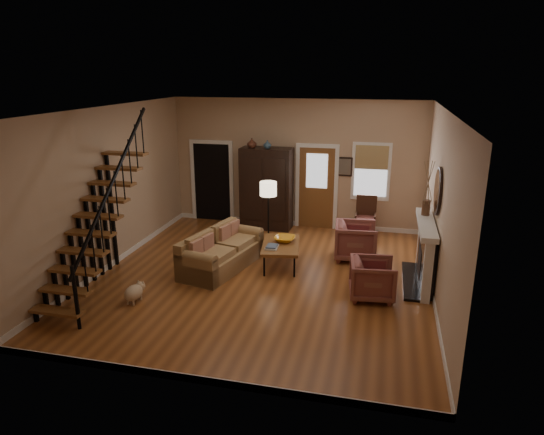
% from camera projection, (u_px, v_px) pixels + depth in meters
% --- Properties ---
extents(room, '(7.00, 7.33, 3.30)m').
position_uv_depth(room, '(264.00, 184.00, 10.97)').
color(room, '#945225').
rests_on(room, ground).
extents(staircase, '(0.94, 2.80, 3.20)m').
position_uv_depth(staircase, '(93.00, 210.00, 8.62)').
color(staircase, brown).
rests_on(staircase, ground).
extents(fireplace, '(0.33, 1.95, 2.30)m').
position_uv_depth(fireplace, '(427.00, 247.00, 9.24)').
color(fireplace, black).
rests_on(fireplace, ground).
extents(armoire, '(1.30, 0.60, 2.10)m').
position_uv_depth(armoire, '(267.00, 189.00, 12.46)').
color(armoire, black).
rests_on(armoire, ground).
extents(vase_a, '(0.24, 0.24, 0.25)m').
position_uv_depth(vase_a, '(252.00, 143.00, 12.10)').
color(vase_a, '#4C2619').
rests_on(vase_a, armoire).
extents(vase_b, '(0.20, 0.20, 0.21)m').
position_uv_depth(vase_b, '(267.00, 144.00, 12.02)').
color(vase_b, '#334C60').
rests_on(vase_b, armoire).
extents(sofa, '(1.34, 2.21, 0.77)m').
position_uv_depth(sofa, '(222.00, 251.00, 10.06)').
color(sofa, olive).
rests_on(sofa, ground).
extents(coffee_table, '(0.96, 1.40, 0.50)m').
position_uv_depth(coffee_table, '(281.00, 255.00, 10.21)').
color(coffee_table, brown).
rests_on(coffee_table, ground).
extents(bowl, '(0.44, 0.44, 0.11)m').
position_uv_depth(bowl, '(285.00, 239.00, 10.25)').
color(bowl, orange).
rests_on(bowl, coffee_table).
extents(books, '(0.24, 0.32, 0.06)m').
position_uv_depth(books, '(272.00, 247.00, 9.88)').
color(books, beige).
rests_on(books, coffee_table).
extents(armchair_left, '(0.88, 0.86, 0.73)m').
position_uv_depth(armchair_left, '(373.00, 279.00, 8.75)').
color(armchair_left, maroon).
rests_on(armchair_left, ground).
extents(armchair_right, '(0.97, 0.94, 0.81)m').
position_uv_depth(armchair_right, '(356.00, 241.00, 10.55)').
color(armchair_right, maroon).
rests_on(armchair_right, ground).
extents(floor_lamp, '(0.40, 0.40, 1.63)m').
position_uv_depth(floor_lamp, '(268.00, 217.00, 10.84)').
color(floor_lamp, black).
rests_on(floor_lamp, ground).
extents(side_chair, '(0.54, 0.54, 1.02)m').
position_uv_depth(side_chair, '(365.00, 218.00, 11.87)').
color(side_chair, '#3B2012').
rests_on(side_chair, ground).
extents(dog, '(0.32, 0.49, 0.33)m').
position_uv_depth(dog, '(134.00, 294.00, 8.62)').
color(dog, beige).
rests_on(dog, ground).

